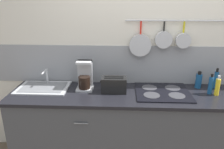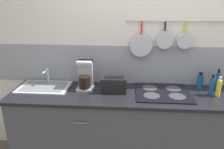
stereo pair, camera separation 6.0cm
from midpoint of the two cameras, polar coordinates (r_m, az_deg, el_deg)
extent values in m
cube|color=silver|center=(2.60, 12.45, 5.73)|extent=(7.20, 0.06, 2.60)
cube|color=gray|center=(2.63, 12.23, 2.50)|extent=(7.20, 0.07, 0.45)
cylinder|color=#B7BABF|center=(2.53, 18.24, 13.18)|extent=(1.18, 0.02, 0.02)
cylinder|color=red|center=(2.48, 8.45, 11.97)|extent=(0.02, 0.02, 0.14)
cylinder|color=#B7BABF|center=(2.49, 8.27, 7.49)|extent=(0.25, 0.04, 0.25)
cylinder|color=black|center=(2.50, 14.41, 12.09)|extent=(0.02, 0.02, 0.10)
cylinder|color=#B7BABF|center=(2.50, 14.22, 8.71)|extent=(0.19, 0.05, 0.19)
cylinder|color=gold|center=(2.55, 19.24, 11.55)|extent=(0.02, 0.02, 0.12)
cylinder|color=#B7BABF|center=(2.55, 19.03, 8.27)|extent=(0.17, 0.05, 0.17)
cube|color=#3F4247|center=(2.62, 12.12, -14.73)|extent=(3.18, 0.59, 0.89)
cylinder|color=slate|center=(2.22, -7.52, -12.46)|extent=(0.14, 0.01, 0.01)
cube|color=black|center=(2.39, 12.89, -5.52)|extent=(3.22, 0.63, 0.03)
cube|color=#B7BABF|center=(2.61, -16.63, -3.15)|extent=(0.57, 0.40, 0.01)
cube|color=slate|center=(2.61, -16.65, -2.96)|extent=(0.48, 0.32, 0.00)
cylinder|color=#B7BABF|center=(2.71, -15.73, -0.32)|extent=(0.03, 0.03, 0.18)
cylinder|color=#B7BABF|center=(2.61, -16.45, 0.80)|extent=(0.02, 0.16, 0.02)
cube|color=#B7BABF|center=(2.48, -6.29, -3.54)|extent=(0.18, 0.17, 0.02)
cube|color=#B7BABF|center=(2.47, -6.19, 0.18)|extent=(0.16, 0.06, 0.33)
cylinder|color=black|center=(2.43, -6.45, -1.99)|extent=(0.13, 0.13, 0.14)
cube|color=#B7BABF|center=(2.39, -6.48, 3.29)|extent=(0.16, 0.13, 0.02)
cube|color=black|center=(2.37, 1.29, -2.68)|extent=(0.27, 0.16, 0.16)
cube|color=black|center=(2.31, 1.27, -1.00)|extent=(0.20, 0.03, 0.00)
cube|color=black|center=(2.36, 1.34, -0.54)|extent=(0.20, 0.03, 0.00)
cube|color=black|center=(2.37, -2.15, -1.84)|extent=(0.02, 0.02, 0.02)
cube|color=black|center=(2.43, 13.82, -4.60)|extent=(0.58, 0.51, 0.01)
cylinder|color=#38383D|center=(2.32, 11.05, -5.42)|extent=(0.17, 0.17, 0.00)
cylinder|color=#38383D|center=(2.36, 17.35, -5.46)|extent=(0.17, 0.17, 0.00)
cylinder|color=#38383D|center=(2.50, 10.54, -3.46)|extent=(0.17, 0.17, 0.00)
cylinder|color=#38383D|center=(2.55, 16.37, -3.54)|extent=(0.17, 0.17, 0.00)
cylinder|color=navy|center=(2.65, 22.56, -1.80)|extent=(0.07, 0.07, 0.16)
cylinder|color=black|center=(2.62, 22.83, 0.19)|extent=(0.04, 0.04, 0.04)
cylinder|color=navy|center=(2.53, 25.21, -2.88)|extent=(0.05, 0.05, 0.19)
cylinder|color=black|center=(2.49, 25.58, -0.45)|extent=(0.03, 0.03, 0.04)
cylinder|color=yellow|center=(2.52, 26.69, -3.25)|extent=(0.05, 0.05, 0.18)
cylinder|color=beige|center=(2.49, 27.06, -0.95)|extent=(0.03, 0.03, 0.04)
cylinder|color=navy|center=(2.71, 26.41, -1.56)|extent=(0.05, 0.05, 0.19)
cylinder|color=black|center=(2.67, 26.78, 0.80)|extent=(0.03, 0.03, 0.04)
camera|label=1|loc=(0.03, -89.25, 0.26)|focal=35.00mm
camera|label=2|loc=(0.03, 90.75, -0.26)|focal=35.00mm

